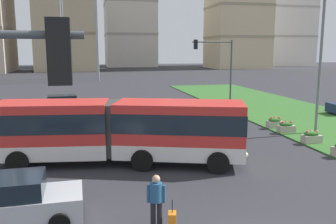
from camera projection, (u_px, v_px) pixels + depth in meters
The scene contains 10 objects.
articulated_bus at pixel (120, 130), 17.26m from camera, with size 11.95×5.18×3.00m.
car_silver_hatch at pixel (8, 203), 11.22m from camera, with size 4.44×2.10×1.58m.
car_black_sedan at pixel (64, 105), 31.11m from camera, with size 4.54×2.32×1.58m.
pedestrian_crossing at pixel (156, 198), 10.93m from camera, with size 0.56×0.36×1.74m.
rolling_suitcase at pixel (172, 221), 10.95m from camera, with size 0.32×0.41×0.97m.
flower_planter_3 at pixel (312, 137), 21.07m from camera, with size 1.10×0.56×0.74m.
flower_planter_4 at pixel (286, 127), 23.74m from camera, with size 1.10×0.56×0.74m.
flower_planter_5 at pixel (275, 123), 25.18m from camera, with size 1.10×0.56×0.74m.
traffic_light_far_right at pixel (219, 63), 31.08m from camera, with size 3.61×0.28×6.25m.
streetlight_median at pixel (321, 58), 23.00m from camera, with size 0.70×0.28×8.88m.
Camera 1 is at (-4.02, -7.62, 5.44)m, focal length 38.73 mm.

